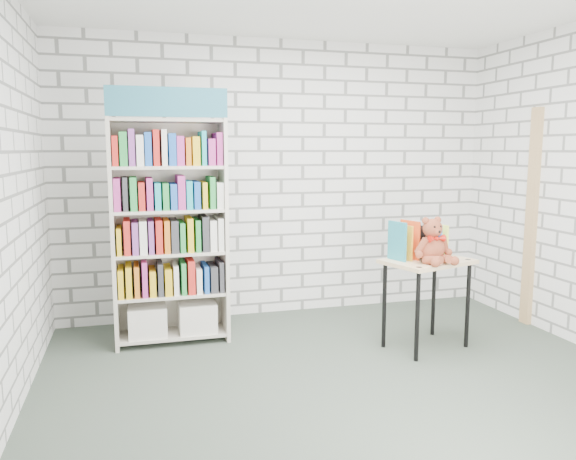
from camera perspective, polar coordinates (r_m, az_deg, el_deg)
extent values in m
plane|color=#3B463B|center=(4.25, 6.50, -15.51)|extent=(4.50, 4.50, 0.00)
cube|color=silver|center=(5.80, -0.70, 5.16)|extent=(4.50, 0.02, 2.80)
cube|color=silver|center=(2.20, 26.93, -0.67)|extent=(4.50, 0.02, 2.80)
cube|color=beige|center=(5.01, -17.35, -0.46)|extent=(0.03, 0.38, 1.97)
cube|color=beige|center=(5.07, -6.53, -0.05)|extent=(0.03, 0.38, 1.97)
cube|color=beige|center=(5.19, -12.03, 0.03)|extent=(0.99, 0.02, 1.97)
cube|color=#286E83|center=(4.80, -12.16, 12.61)|extent=(0.99, 0.02, 0.24)
cube|color=beige|center=(5.23, -11.60, -10.27)|extent=(0.92, 0.36, 0.03)
cube|color=beige|center=(5.12, -11.72, -6.32)|extent=(0.92, 0.36, 0.03)
cube|color=beige|center=(5.04, -11.85, -2.22)|extent=(0.92, 0.36, 0.03)
cube|color=beige|center=(4.99, -11.97, 1.99)|extent=(0.92, 0.36, 0.03)
cube|color=beige|center=(4.97, -12.10, 6.26)|extent=(0.92, 0.36, 0.03)
cube|color=beige|center=(4.97, -12.24, 10.80)|extent=(0.92, 0.36, 0.03)
cube|color=silver|center=(5.18, -14.10, -8.86)|extent=(0.33, 0.32, 0.26)
cube|color=silver|center=(5.20, -9.22, -8.63)|extent=(0.33, 0.32, 0.26)
cube|color=purple|center=(5.08, -11.76, -4.76)|extent=(0.92, 0.32, 0.26)
cube|color=#333338|center=(5.01, -11.89, -0.61)|extent=(0.92, 0.32, 0.26)
cube|color=red|center=(4.97, -12.01, 3.64)|extent=(0.92, 0.32, 0.26)
cube|color=yellow|center=(4.95, -12.14, 7.93)|extent=(0.92, 0.32, 0.26)
cube|color=#DBB683|center=(4.94, 14.00, -3.12)|extent=(0.84, 0.69, 0.03)
cylinder|color=black|center=(4.69, 13.00, -8.58)|extent=(0.04, 0.04, 0.74)
cylinder|color=black|center=(4.95, 9.76, -7.58)|extent=(0.04, 0.04, 0.74)
cylinder|color=black|center=(5.13, 17.79, -7.31)|extent=(0.04, 0.04, 0.74)
cylinder|color=black|center=(5.37, 14.58, -6.48)|extent=(0.04, 0.04, 0.74)
cylinder|color=black|center=(4.60, 13.16, -3.74)|extent=(0.05, 0.05, 0.01)
cylinder|color=black|center=(5.04, 17.81, -2.90)|extent=(0.05, 0.05, 0.01)
cube|color=teal|center=(4.82, 11.07, -1.31)|extent=(0.08, 0.22, 0.30)
cube|color=gold|center=(4.86, 11.66, -1.23)|extent=(0.08, 0.22, 0.30)
cube|color=#E84919|center=(4.91, 12.24, -1.15)|extent=(0.08, 0.22, 0.30)
cube|color=black|center=(4.96, 12.81, -1.08)|extent=(0.08, 0.22, 0.30)
cube|color=white|center=(5.01, 13.37, -1.01)|extent=(0.08, 0.22, 0.30)
cube|color=#E34228|center=(5.06, 13.91, -0.94)|extent=(0.08, 0.22, 0.30)
cube|color=blue|center=(5.11, 14.45, -0.87)|extent=(0.08, 0.22, 0.30)
cube|color=#EAFF54|center=(5.16, 14.97, -0.80)|extent=(0.08, 0.22, 0.30)
ellipsoid|color=brown|center=(4.81, 14.36, -1.86)|extent=(0.23, 0.19, 0.23)
sphere|color=brown|center=(4.78, 14.47, 0.16)|extent=(0.16, 0.16, 0.16)
sphere|color=brown|center=(4.75, 13.80, 0.92)|extent=(0.06, 0.06, 0.06)
sphere|color=brown|center=(4.82, 14.95, 0.98)|extent=(0.06, 0.06, 0.06)
sphere|color=brown|center=(4.74, 14.92, -0.20)|extent=(0.06, 0.06, 0.06)
sphere|color=black|center=(4.71, 14.67, 0.30)|extent=(0.02, 0.02, 0.02)
sphere|color=black|center=(4.75, 15.21, 0.33)|extent=(0.02, 0.02, 0.02)
sphere|color=black|center=(4.71, 15.13, -0.18)|extent=(0.02, 0.02, 0.02)
cylinder|color=brown|center=(4.73, 13.41, -1.61)|extent=(0.11, 0.09, 0.16)
cylinder|color=brown|center=(4.86, 15.60, -1.43)|extent=(0.12, 0.10, 0.16)
sphere|color=brown|center=(4.71, 13.18, -2.44)|extent=(0.06, 0.06, 0.06)
sphere|color=brown|center=(4.88, 15.98, -2.18)|extent=(0.06, 0.06, 0.06)
cylinder|color=brown|center=(4.70, 14.49, -2.97)|extent=(0.13, 0.18, 0.09)
cylinder|color=brown|center=(4.78, 15.75, -2.84)|extent=(0.10, 0.18, 0.09)
sphere|color=brown|center=(4.63, 14.77, -3.22)|extent=(0.08, 0.08, 0.08)
sphere|color=brown|center=(4.74, 16.55, -3.03)|extent=(0.08, 0.08, 0.08)
cone|color=red|center=(4.72, 14.50, -0.86)|extent=(0.07, 0.07, 0.06)
cone|color=red|center=(4.77, 15.23, -0.81)|extent=(0.07, 0.07, 0.06)
sphere|color=red|center=(4.74, 14.89, -0.84)|extent=(0.03, 0.03, 0.03)
cube|color=tan|center=(5.91, 23.48, 1.13)|extent=(0.05, 0.12, 2.10)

